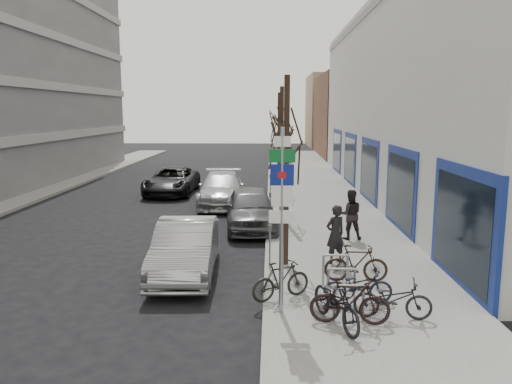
# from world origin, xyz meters

# --- Properties ---
(ground) EXTENTS (120.00, 120.00, 0.00)m
(ground) POSITION_xyz_m (0.00, 0.00, 0.00)
(ground) COLOR black
(ground) RESTS_ON ground
(sidewalk_east) EXTENTS (5.00, 70.00, 0.15)m
(sidewalk_east) POSITION_xyz_m (4.50, 10.00, 0.07)
(sidewalk_east) COLOR slate
(sidewalk_east) RESTS_ON ground
(brick_building_far) EXTENTS (12.00, 14.00, 8.00)m
(brick_building_far) POSITION_xyz_m (13.00, 40.00, 4.00)
(brick_building_far) COLOR brown
(brick_building_far) RESTS_ON ground
(tan_building_far) EXTENTS (13.00, 12.00, 9.00)m
(tan_building_far) POSITION_xyz_m (13.50, 55.00, 4.50)
(tan_building_far) COLOR #937A5B
(tan_building_far) RESTS_ON ground
(highway_sign_pole) EXTENTS (0.55, 0.10, 4.20)m
(highway_sign_pole) POSITION_xyz_m (2.40, -0.01, 2.46)
(highway_sign_pole) COLOR gray
(highway_sign_pole) RESTS_ON ground
(bike_rack) EXTENTS (0.66, 2.26, 0.83)m
(bike_rack) POSITION_xyz_m (3.80, 0.60, 0.66)
(bike_rack) COLOR gray
(bike_rack) RESTS_ON sidewalk_east
(tree_near) EXTENTS (1.80, 1.80, 5.50)m
(tree_near) POSITION_xyz_m (2.60, 3.50, 4.10)
(tree_near) COLOR black
(tree_near) RESTS_ON ground
(tree_mid) EXTENTS (1.80, 1.80, 5.50)m
(tree_mid) POSITION_xyz_m (2.60, 10.00, 4.10)
(tree_mid) COLOR black
(tree_mid) RESTS_ON ground
(tree_far) EXTENTS (1.80, 1.80, 5.50)m
(tree_far) POSITION_xyz_m (2.60, 16.50, 4.10)
(tree_far) COLOR black
(tree_far) RESTS_ON ground
(meter_front) EXTENTS (0.10, 0.08, 1.27)m
(meter_front) POSITION_xyz_m (2.15, 3.00, 0.92)
(meter_front) COLOR gray
(meter_front) RESTS_ON sidewalk_east
(meter_mid) EXTENTS (0.10, 0.08, 1.27)m
(meter_mid) POSITION_xyz_m (2.15, 8.50, 0.92)
(meter_mid) COLOR gray
(meter_mid) RESTS_ON sidewalk_east
(meter_back) EXTENTS (0.10, 0.08, 1.27)m
(meter_back) POSITION_xyz_m (2.15, 14.00, 0.92)
(meter_back) COLOR gray
(meter_back) RESTS_ON sidewalk_east
(bike_near_left) EXTENTS (1.22, 1.99, 1.17)m
(bike_near_left) POSITION_xyz_m (3.52, -0.65, 0.73)
(bike_near_left) COLOR black
(bike_near_left) RESTS_ON sidewalk_east
(bike_near_right) EXTENTS (1.72, 0.68, 1.01)m
(bike_near_right) POSITION_xyz_m (3.81, -0.58, 0.66)
(bike_near_right) COLOR black
(bike_near_right) RESTS_ON sidewalk_east
(bike_mid_curb) EXTENTS (1.61, 0.54, 0.97)m
(bike_mid_curb) POSITION_xyz_m (4.17, 0.57, 0.64)
(bike_mid_curb) COLOR black
(bike_mid_curb) RESTS_ON sidewalk_east
(bike_mid_inner) EXTENTS (1.57, 1.18, 0.94)m
(bike_mid_inner) POSITION_xyz_m (2.41, 0.77, 0.62)
(bike_mid_inner) COLOR black
(bike_mid_inner) RESTS_ON sidewalk_east
(bike_far_curb) EXTENTS (1.70, 0.70, 1.01)m
(bike_far_curb) POSITION_xyz_m (4.77, -0.27, 0.65)
(bike_far_curb) COLOR black
(bike_far_curb) RESTS_ON sidewalk_east
(bike_far_inner) EXTENTS (1.67, 0.54, 1.00)m
(bike_far_inner) POSITION_xyz_m (4.37, 2.03, 0.65)
(bike_far_inner) COLOR black
(bike_far_inner) RESTS_ON sidewalk_east
(parked_car_front) EXTENTS (1.83, 4.65, 1.51)m
(parked_car_front) POSITION_xyz_m (-0.20, 2.93, 0.75)
(parked_car_front) COLOR #A6A6AB
(parked_car_front) RESTS_ON ground
(parked_car_mid) EXTENTS (2.32, 4.87, 1.61)m
(parked_car_mid) POSITION_xyz_m (1.40, 8.48, 0.80)
(parked_car_mid) COLOR #4F4E54
(parked_car_mid) RESTS_ON ground
(parked_car_back) EXTENTS (2.50, 5.52, 1.57)m
(parked_car_back) POSITION_xyz_m (-0.20, 13.35, 0.78)
(parked_car_back) COLOR #A8A8AD
(parked_car_back) RESTS_ON ground
(lane_car) EXTENTS (2.55, 5.34, 1.47)m
(lane_car) POSITION_xyz_m (-3.27, 16.56, 0.73)
(lane_car) COLOR black
(lane_car) RESTS_ON ground
(pedestrian_near) EXTENTS (0.74, 0.66, 1.71)m
(pedestrian_near) POSITION_xyz_m (4.04, 3.66, 1.01)
(pedestrian_near) COLOR black
(pedestrian_near) RESTS_ON sidewalk_east
(pedestrian_far) EXTENTS (0.65, 0.45, 1.75)m
(pedestrian_far) POSITION_xyz_m (4.89, 6.42, 1.02)
(pedestrian_far) COLOR black
(pedestrian_far) RESTS_ON sidewalk_east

